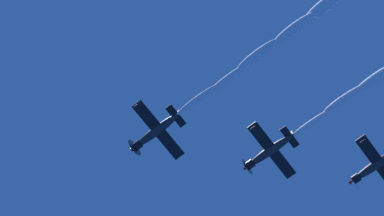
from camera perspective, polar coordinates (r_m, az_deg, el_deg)
name	(u,v)px	position (r m, az deg, el deg)	size (l,w,h in m)	color
airplane_lead	(155,132)	(67.12, -4.41, -2.85)	(8.81, 9.72, 3.13)	#232328
airplane_left_wingman	(269,152)	(70.14, 9.17, -5.20)	(8.83, 9.73, 2.99)	#232328
airplane_right_wingman	(375,165)	(73.26, 21.11, -6.42)	(8.81, 9.73, 3.20)	#232328
smoke_trail_lead	(330,2)	(65.04, 16.19, 12.05)	(37.22, 15.68, 2.80)	white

